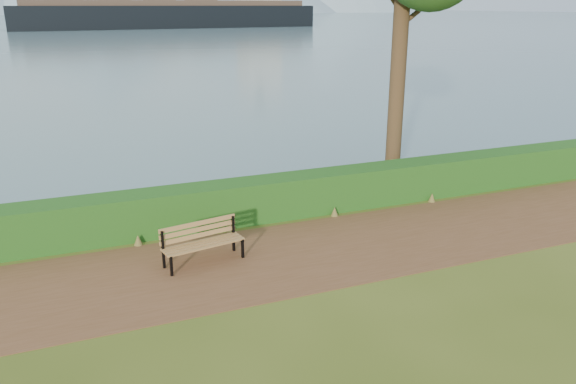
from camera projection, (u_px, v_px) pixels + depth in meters
name	position (u px, v px, depth m)	size (l,w,h in m)	color
ground	(309.00, 259.00, 11.66)	(140.00, 140.00, 0.00)	#415016
path	(303.00, 253.00, 11.92)	(40.00, 3.40, 0.01)	brown
hedge	(267.00, 198.00, 13.79)	(32.00, 0.85, 1.00)	#164E16
water	(64.00, 17.00, 240.58)	(700.00, 510.00, 0.00)	#435F6C
bench	(202.00, 240.00, 11.40)	(1.73, 0.79, 0.84)	black
cargo_ship	(181.00, 14.00, 127.77)	(68.28, 15.51, 20.55)	black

